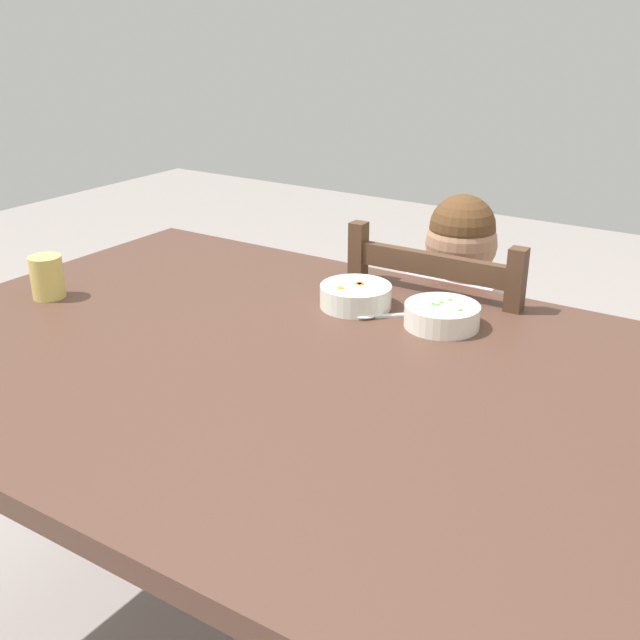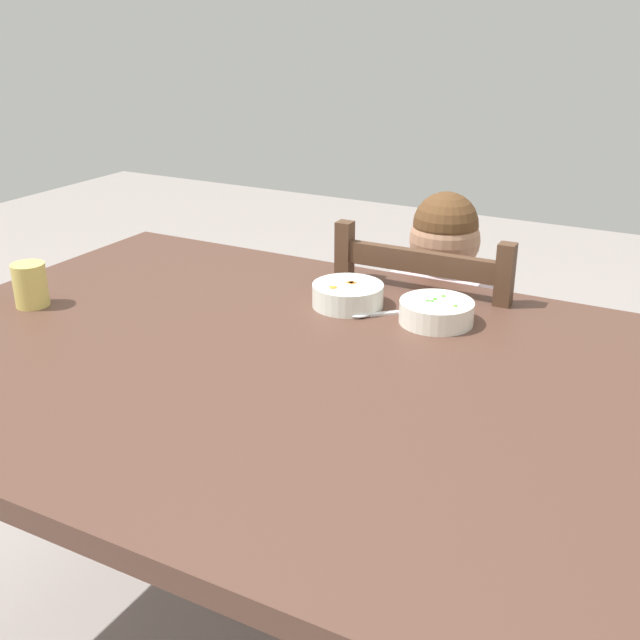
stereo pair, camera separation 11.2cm
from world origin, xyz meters
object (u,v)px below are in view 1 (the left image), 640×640
at_px(bowl_of_carrots, 356,295).
at_px(drinking_cup, 47,277).
at_px(dining_table, 270,394).
at_px(spoon, 375,316).
at_px(dining_chair, 447,393).
at_px(child_figure, 451,327).
at_px(bowl_of_peas, 442,315).

xyz_separation_m(bowl_of_carrots, drinking_cup, (-0.60, -0.32, 0.02)).
xyz_separation_m(dining_table, spoon, (0.08, 0.26, 0.09)).
xyz_separation_m(dining_chair, bowl_of_carrots, (-0.10, -0.30, 0.34)).
distance_m(bowl_of_carrots, drinking_cup, 0.68).
xyz_separation_m(child_figure, drinking_cup, (-0.70, -0.61, 0.17)).
bearing_deg(dining_chair, drinking_cup, -138.43).
height_order(bowl_of_peas, bowl_of_carrots, bowl_of_carrots).
relative_size(dining_table, spoon, 13.03).
bearing_deg(bowl_of_carrots, drinking_cup, -151.79).
bearing_deg(dining_chair, bowl_of_carrots, -108.65).
bearing_deg(bowl_of_peas, dining_chair, 108.46).
height_order(dining_table, child_figure, child_figure).
distance_m(dining_table, child_figure, 0.60).
bearing_deg(bowl_of_carrots, spoon, -26.49).
relative_size(dining_chair, child_figure, 0.94).
bearing_deg(spoon, dining_table, -106.54).
bearing_deg(spoon, child_figure, 83.88).
xyz_separation_m(dining_chair, spoon, (-0.04, -0.33, 0.32)).
bearing_deg(dining_table, bowl_of_carrots, 87.53).
relative_size(dining_table, drinking_cup, 16.06).
height_order(child_figure, drinking_cup, child_figure).
height_order(child_figure, bowl_of_carrots, child_figure).
bearing_deg(drinking_cup, bowl_of_peas, 21.88).
distance_m(dining_chair, drinking_cup, 1.00).
bearing_deg(spoon, bowl_of_carrots, 153.51).
bearing_deg(child_figure, bowl_of_peas, -71.07).
bearing_deg(dining_chair, child_figure, -95.11).
height_order(dining_table, drinking_cup, drinking_cup).
xyz_separation_m(dining_table, bowl_of_peas, (0.21, 0.30, 0.11)).
height_order(child_figure, bowl_of_peas, child_figure).
xyz_separation_m(bowl_of_carrots, spoon, (0.07, -0.03, -0.02)).
distance_m(dining_chair, child_figure, 0.19).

